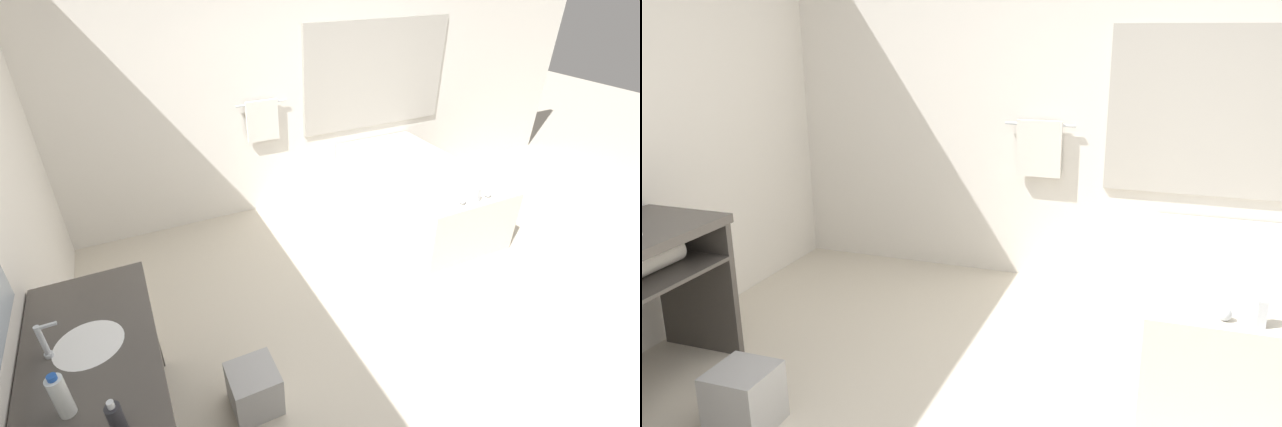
{
  "view_description": "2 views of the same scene",
  "coord_description": "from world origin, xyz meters",
  "views": [
    {
      "loc": [
        -1.55,
        -1.71,
        2.35
      ],
      "look_at": [
        -0.4,
        0.66,
        0.76
      ],
      "focal_mm": 24.0,
      "sensor_mm": 36.0,
      "label": 1
    },
    {
      "loc": [
        0.57,
        -2.14,
        1.79
      ],
      "look_at": [
        -0.39,
        0.7,
        0.9
      ],
      "focal_mm": 35.0,
      "sensor_mm": 36.0,
      "label": 2
    }
  ],
  "objects": [
    {
      "name": "bathtub",
      "position": [
        1.01,
        1.32,
        0.32
      ],
      "size": [
        0.94,
        1.73,
        0.7
      ],
      "color": "silver",
      "rests_on": "ground_plane"
    },
    {
      "name": "sink_faucet",
      "position": [
        -2.06,
        -0.04,
        0.93
      ],
      "size": [
        0.09,
        0.04,
        0.18
      ],
      "color": "silver",
      "rests_on": "vanity_counter"
    },
    {
      "name": "soap_dispenser",
      "position": [
        -1.81,
        -0.54,
        0.91
      ],
      "size": [
        0.06,
        0.06,
        0.17
      ],
      "color": "#28282D",
      "rests_on": "vanity_counter"
    },
    {
      "name": "water_bottle_2",
      "position": [
        -1.98,
        -0.38,
        0.94
      ],
      "size": [
        0.06,
        0.06,
        0.21
      ],
      "color": "silver",
      "rests_on": "vanity_counter"
    },
    {
      "name": "ground_plane",
      "position": [
        0.0,
        0.0,
        0.0
      ],
      "size": [
        16.0,
        16.0,
        0.0
      ],
      "primitive_type": "plane",
      "color": "beige",
      "rests_on": "ground"
    },
    {
      "name": "vanity_counter",
      "position": [
        -1.9,
        -0.25,
        0.62
      ],
      "size": [
        0.57,
        1.55,
        0.84
      ],
      "color": "#4C4742",
      "rests_on": "ground_plane"
    },
    {
      "name": "waste_bin",
      "position": [
        -1.19,
        -0.07,
        0.15
      ],
      "size": [
        0.28,
        0.28,
        0.3
      ],
      "color": "#B2B2B2",
      "rests_on": "ground_plane"
    },
    {
      "name": "wall_back_with_blinds",
      "position": [
        0.04,
        2.23,
        1.35
      ],
      "size": [
        7.4,
        0.13,
        2.7
      ],
      "color": "white",
      "rests_on": "ground_plane"
    }
  ]
}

